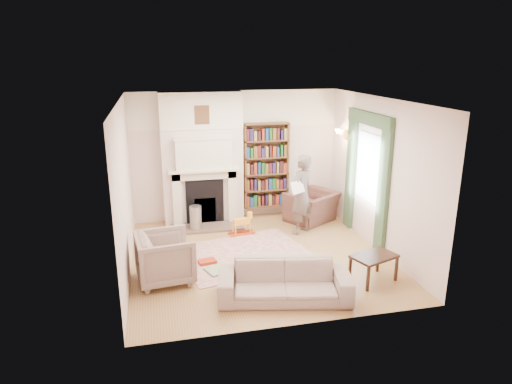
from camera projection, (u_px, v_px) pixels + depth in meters
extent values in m
plane|color=olive|center=(259.00, 256.00, 8.27)|extent=(4.50, 4.50, 0.00)
plane|color=white|center=(259.00, 100.00, 7.47)|extent=(4.50, 4.50, 0.00)
plane|color=beige|center=(236.00, 156.00, 9.97)|extent=(4.50, 0.00, 4.50)
plane|color=beige|center=(300.00, 228.00, 5.77)|extent=(4.50, 0.00, 4.50)
plane|color=beige|center=(124.00, 190.00, 7.39)|extent=(0.00, 4.50, 4.50)
plane|color=beige|center=(379.00, 175.00, 8.35)|extent=(0.00, 4.50, 4.50)
cube|color=beige|center=(202.00, 159.00, 9.65)|extent=(1.70, 0.35, 2.80)
cube|color=silver|center=(204.00, 170.00, 9.43)|extent=(1.47, 0.24, 0.05)
cube|color=black|center=(205.00, 202.00, 9.72)|extent=(0.80, 0.06, 0.96)
cube|color=silver|center=(204.00, 154.00, 9.36)|extent=(1.15, 0.18, 0.62)
cube|color=brown|center=(266.00, 165.00, 10.05)|extent=(1.00, 0.24, 1.85)
cube|color=silver|center=(368.00, 167.00, 8.70)|extent=(0.02, 0.90, 1.30)
cube|color=#334E32|center=(383.00, 190.00, 8.11)|extent=(0.07, 0.32, 2.40)
cube|color=#334E32|center=(351.00, 171.00, 9.42)|extent=(0.07, 0.32, 2.40)
cube|color=#334E32|center=(370.00, 119.00, 8.43)|extent=(0.09, 1.70, 0.24)
cube|color=beige|center=(244.00, 254.00, 8.35)|extent=(2.67, 2.28, 0.01)
imported|color=#442624|center=(312.00, 207.00, 9.96)|extent=(1.32, 1.27, 0.66)
imported|color=#B3A994|center=(165.00, 258.00, 7.28)|extent=(0.98, 0.96, 0.80)
imported|color=beige|center=(284.00, 281.00, 6.77)|extent=(2.07, 1.15, 0.57)
imported|color=#5C4E49|center=(301.00, 194.00, 9.17)|extent=(0.72, 0.66, 1.64)
cube|color=white|center=(297.00, 187.00, 8.88)|extent=(0.35, 0.29, 0.24)
cylinder|color=#9FA1A6|center=(196.00, 219.00, 9.39)|extent=(0.31, 0.31, 0.55)
cube|color=#EFCF54|center=(218.00, 270.00, 7.69)|extent=(0.48, 0.48, 0.03)
cube|color=#AB2C13|center=(207.00, 261.00, 7.99)|extent=(0.33, 0.25, 0.05)
cube|color=red|center=(275.00, 257.00, 8.21)|extent=(0.27, 0.22, 0.02)
cube|color=red|center=(289.00, 264.00, 7.93)|extent=(0.30, 0.29, 0.02)
cube|color=red|center=(276.00, 271.00, 7.68)|extent=(0.30, 0.29, 0.02)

